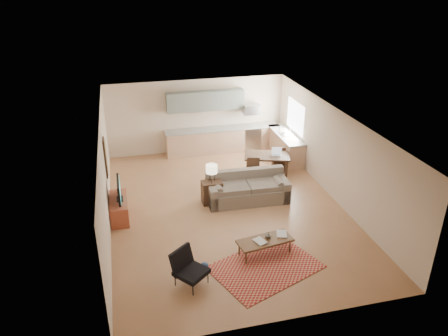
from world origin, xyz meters
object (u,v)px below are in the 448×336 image
object	(u,v)px
sofa	(248,188)
tv_credenza	(119,208)
console_table	(212,192)
coffee_table	(265,247)
armchair	(191,269)
dining_table	(266,165)

from	to	relation	value
sofa	tv_credenza	distance (m)	3.71
tv_credenza	console_table	world-z (taller)	console_table
coffee_table	armchair	world-z (taller)	armchair
sofa	armchair	xyz separation A→B (m)	(-2.26, -3.31, -0.02)
dining_table	armchair	bearing A→B (deg)	-108.01
tv_credenza	dining_table	bearing A→B (deg)	18.18
armchair	console_table	size ratio (longest dim) A/B	1.19
sofa	dining_table	world-z (taller)	sofa
tv_credenza	dining_table	xyz separation A→B (m)	(4.81, 1.58, 0.08)
coffee_table	console_table	distance (m)	2.85
sofa	dining_table	size ratio (longest dim) A/B	1.70
coffee_table	armchair	size ratio (longest dim) A/B	1.66
sofa	armchair	size ratio (longest dim) A/B	3.05
tv_credenza	console_table	bearing A→B (deg)	4.50
tv_credenza	coffee_table	bearing A→B (deg)	-37.17
sofa	armchair	distance (m)	4.01
armchair	console_table	xyz separation A→B (m)	(1.21, 3.44, -0.06)
armchair	sofa	bearing A→B (deg)	16.36
coffee_table	dining_table	distance (m)	4.38
armchair	dining_table	xyz separation A→B (m)	(3.35, 4.81, -0.04)
armchair	console_table	world-z (taller)	armchair
tv_credenza	console_table	xyz separation A→B (m)	(2.66, 0.21, 0.06)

